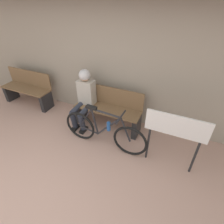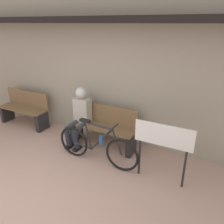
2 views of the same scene
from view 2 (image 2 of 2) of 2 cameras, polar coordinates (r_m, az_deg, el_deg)
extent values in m
plane|color=tan|center=(3.59, -24.66, -23.27)|extent=(24.00, 24.00, 0.00)
cube|color=#9E9384|center=(4.66, -2.19, 11.88)|extent=(12.00, 0.12, 3.20)
cube|color=black|center=(4.34, -4.32, 22.95)|extent=(6.60, 0.44, 0.12)
cube|color=brown|center=(4.51, -2.59, -3.95)|extent=(1.41, 0.42, 0.03)
cube|color=brown|center=(4.58, -1.44, -0.57)|extent=(1.41, 0.03, 0.40)
cube|color=#232326|center=(4.94, -9.19, -4.78)|extent=(0.10, 0.36, 0.43)
cube|color=#232326|center=(4.38, 5.03, -8.39)|extent=(0.10, 0.36, 0.43)
torus|color=black|center=(4.32, -9.93, -7.64)|extent=(0.62, 0.04, 0.62)
torus|color=black|center=(3.87, 2.58, -11.20)|extent=(0.62, 0.04, 0.62)
cylinder|color=#232328|center=(3.82, -3.59, -3.59)|extent=(0.55, 0.03, 0.07)
cylinder|color=#232328|center=(3.92, -2.84, -7.28)|extent=(0.47, 0.03, 0.53)
cylinder|color=#232328|center=(4.04, -6.26, -6.18)|extent=(0.14, 0.03, 0.55)
cylinder|color=#232328|center=(4.23, -7.77, -8.61)|extent=(0.39, 0.03, 0.08)
cylinder|color=#232328|center=(4.13, -8.55, -5.22)|extent=(0.31, 0.02, 0.50)
cylinder|color=#232328|center=(3.78, 1.36, -8.00)|extent=(0.21, 0.03, 0.46)
cube|color=black|center=(3.94, -7.07, -2.24)|extent=(0.20, 0.07, 0.05)
cylinder|color=#232328|center=(3.70, 0.11, -4.39)|extent=(0.03, 0.40, 0.03)
cylinder|color=#235199|center=(3.92, -2.84, -7.28)|extent=(0.07, 0.07, 0.17)
cylinder|color=#2D3342|center=(4.66, -10.27, -3.38)|extent=(0.11, 0.43, 0.13)
cylinder|color=#2D3342|center=(4.62, -11.43, -6.52)|extent=(0.11, 0.17, 0.41)
cube|color=black|center=(4.75, -11.00, -8.71)|extent=(0.10, 0.22, 0.06)
cylinder|color=#2D3342|center=(4.55, -8.24, -3.90)|extent=(0.11, 0.43, 0.13)
cylinder|color=#2D3342|center=(4.51, -9.41, -7.12)|extent=(0.11, 0.17, 0.41)
cube|color=black|center=(4.65, -9.02, -9.35)|extent=(0.10, 0.22, 0.06)
cube|color=#B7B2A8|center=(4.68, -7.69, 0.53)|extent=(0.34, 0.22, 0.52)
sphere|color=tan|center=(4.54, -8.06, 4.67)|extent=(0.20, 0.20, 0.20)
sphere|color=silver|center=(4.53, -8.09, 5.03)|extent=(0.23, 0.23, 0.23)
cube|color=brown|center=(5.90, -22.33, 0.83)|extent=(1.33, 0.42, 0.03)
cube|color=brown|center=(5.95, -21.25, 3.37)|extent=(1.33, 0.03, 0.40)
cube|color=#232326|center=(6.44, -25.66, -0.20)|extent=(0.10, 0.36, 0.43)
cube|color=#232326|center=(5.56, -17.76, -2.43)|extent=(0.10, 0.36, 0.43)
cylinder|color=#232326|center=(3.81, 7.18, -11.65)|extent=(0.04, 0.04, 0.66)
cylinder|color=#232326|center=(3.68, 18.32, -14.10)|extent=(0.04, 0.04, 0.66)
cube|color=white|center=(3.46, 13.34, -5.97)|extent=(0.92, 0.03, 0.36)
camera|label=1|loc=(1.05, -14.55, 22.20)|focal=28.00mm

